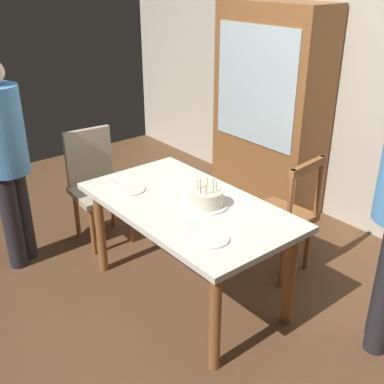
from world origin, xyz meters
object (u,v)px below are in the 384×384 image
object	(u,v)px
plate_far_side	(202,191)
birthday_cake	(207,199)
plate_near_guest	(210,239)
chair_spindle_back	(282,218)
chair_upholstered	(96,180)
person_celebrant	(6,155)
china_cabinet	(270,109)
plate_near_celebrant	(129,189)
dining_table	(187,216)

from	to	relation	value
plate_far_side	birthday_cake	bearing A→B (deg)	-32.02
plate_near_guest	chair_spindle_back	bearing A→B (deg)	104.62
plate_far_side	plate_near_guest	xyz separation A→B (m)	(0.53, -0.38, 0.00)
chair_upholstered	person_celebrant	xyz separation A→B (m)	(-0.03, -0.68, 0.38)
china_cabinet	birthday_cake	bearing A→B (deg)	-61.09
plate_near_guest	china_cabinet	size ratio (longest dim) A/B	0.12
plate_near_celebrant	birthday_cake	bearing A→B (deg)	26.24
plate_near_guest	china_cabinet	xyz separation A→B (m)	(-1.16, 1.75, 0.21)
birthday_cake	china_cabinet	world-z (taller)	china_cabinet
dining_table	chair_upholstered	bearing A→B (deg)	-176.17
plate_near_celebrant	person_celebrant	bearing A→B (deg)	-143.23
plate_far_side	chair_spindle_back	size ratio (longest dim) A/B	0.23
birthday_cake	china_cabinet	size ratio (longest dim) A/B	0.15
plate_near_guest	chair_spindle_back	world-z (taller)	chair_spindle_back
plate_near_celebrant	plate_far_side	distance (m)	0.51
birthday_cake	plate_far_side	bearing A→B (deg)	147.98
dining_table	china_cabinet	xyz separation A→B (m)	(-0.71, 1.56, 0.31)
plate_near_celebrant	china_cabinet	size ratio (longest dim) A/B	0.12
plate_far_side	chair_spindle_back	world-z (taller)	chair_spindle_back
plate_near_celebrant	plate_near_guest	world-z (taller)	same
dining_table	person_celebrant	world-z (taller)	person_celebrant
person_celebrant	dining_table	bearing A→B (deg)	32.87
chair_spindle_back	plate_near_celebrant	bearing A→B (deg)	-123.55
dining_table	plate_near_celebrant	size ratio (longest dim) A/B	6.84
plate_near_celebrant	chair_upholstered	distance (m)	0.77
dining_table	china_cabinet	world-z (taller)	china_cabinet
plate_near_guest	birthday_cake	bearing A→B (deg)	142.10
chair_upholstered	plate_near_guest	bearing A→B (deg)	-4.10
birthday_cake	person_celebrant	distance (m)	1.54
plate_near_guest	chair_spindle_back	size ratio (longest dim) A/B	0.23
dining_table	chair_upholstered	world-z (taller)	chair_upholstered
chair_upholstered	dining_table	bearing A→B (deg)	3.83
dining_table	chair_upholstered	xyz separation A→B (m)	(-1.14, -0.08, -0.11)
birthday_cake	person_celebrant	bearing A→B (deg)	-147.26
chair_spindle_back	birthday_cake	bearing A→B (deg)	-97.69
china_cabinet	plate_near_guest	bearing A→B (deg)	-56.51
birthday_cake	plate_near_guest	size ratio (longest dim) A/B	1.27
plate_near_guest	plate_near_celebrant	bearing A→B (deg)	180.00
chair_spindle_back	china_cabinet	world-z (taller)	china_cabinet
birthday_cake	person_celebrant	size ratio (longest dim) A/B	0.17
dining_table	plate_near_celebrant	bearing A→B (deg)	-155.29
dining_table	birthday_cake	size ratio (longest dim) A/B	5.37
plate_far_side	plate_near_guest	size ratio (longest dim) A/B	1.00
dining_table	chair_spindle_back	xyz separation A→B (m)	(0.21, 0.75, -0.18)
plate_far_side	china_cabinet	world-z (taller)	china_cabinet
plate_far_side	chair_upholstered	size ratio (longest dim) A/B	0.23
plate_near_guest	chair_upholstered	world-z (taller)	chair_upholstered
birthday_cake	chair_spindle_back	distance (m)	0.76
chair_upholstered	plate_near_celebrant	bearing A→B (deg)	-8.91
chair_upholstered	person_celebrant	distance (m)	0.78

